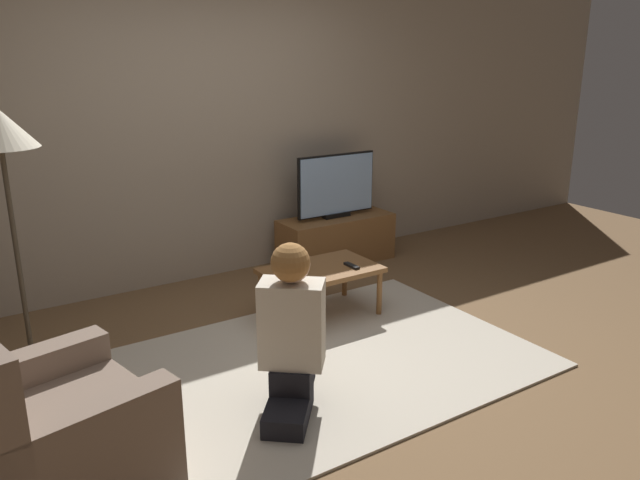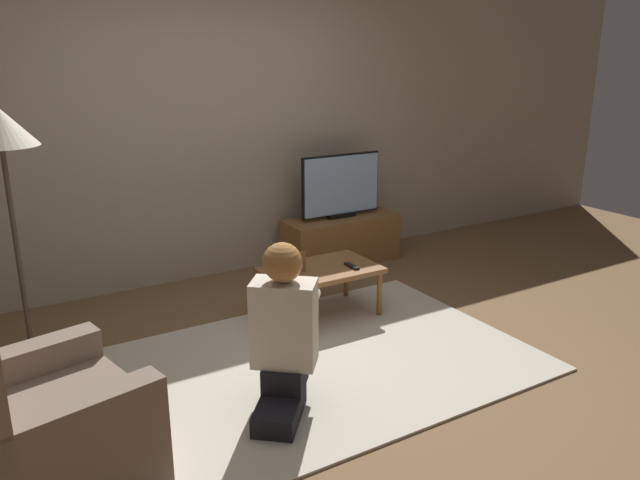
{
  "view_description": "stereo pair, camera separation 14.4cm",
  "coord_description": "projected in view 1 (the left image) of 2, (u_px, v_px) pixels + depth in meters",
  "views": [
    {
      "loc": [
        -2.02,
        -2.95,
        1.89
      ],
      "look_at": [
        0.32,
        0.63,
        0.59
      ],
      "focal_mm": 35.0,
      "sensor_mm": 36.0,
      "label": 1
    },
    {
      "loc": [
        -1.89,
        -3.03,
        1.89
      ],
      "look_at": [
        0.32,
        0.63,
        0.59
      ],
      "focal_mm": 35.0,
      "sensor_mm": 36.0,
      "label": 2
    }
  ],
  "objects": [
    {
      "name": "ground_plane",
      "position": [
        332.0,
        361.0,
        3.97
      ],
      "size": [
        10.0,
        10.0,
        0.0
      ],
      "primitive_type": "plane",
      "color": "brown"
    },
    {
      "name": "wall_back",
      "position": [
        201.0,
        126.0,
        5.14
      ],
      "size": [
        10.0,
        0.06,
        2.6
      ],
      "color": "tan",
      "rests_on": "ground_plane"
    },
    {
      "name": "rug",
      "position": [
        332.0,
        360.0,
        3.97
      ],
      "size": [
        2.5,
        1.81,
        0.02
      ],
      "color": "beige",
      "rests_on": "ground_plane"
    },
    {
      "name": "tv_stand",
      "position": [
        336.0,
        240.0,
        5.77
      ],
      "size": [
        1.08,
        0.41,
        0.43
      ],
      "color": "brown",
      "rests_on": "ground_plane"
    },
    {
      "name": "tv",
      "position": [
        336.0,
        185.0,
        5.63
      ],
      "size": [
        0.8,
        0.08,
        0.58
      ],
      "color": "black",
      "rests_on": "tv_stand"
    },
    {
      "name": "coffee_table",
      "position": [
        321.0,
        273.0,
        4.54
      ],
      "size": [
        0.83,
        0.52,
        0.38
      ],
      "color": "brown",
      "rests_on": "ground_plane"
    },
    {
      "name": "floor_lamp",
      "position": [
        1.0,
        146.0,
        3.45
      ],
      "size": [
        0.41,
        0.41,
        1.61
      ],
      "color": "#4C4233",
      "rests_on": "ground_plane"
    },
    {
      "name": "armchair",
      "position": [
        49.0,
        440.0,
        2.67
      ],
      "size": [
        0.92,
        0.92,
        0.89
      ],
      "rotation": [
        0.0,
        0.0,
        1.78
      ],
      "color": "#7A6656",
      "rests_on": "ground_plane"
    },
    {
      "name": "person_kneeling",
      "position": [
        292.0,
        326.0,
        3.31
      ],
      "size": [
        0.67,
        0.74,
        0.94
      ],
      "rotation": [
        0.0,
        0.0,
        2.44
      ],
      "color": "black",
      "rests_on": "rug"
    },
    {
      "name": "picture_frame",
      "position": [
        299.0,
        262.0,
        4.41
      ],
      "size": [
        0.11,
        0.01,
        0.15
      ],
      "color": "brown",
      "rests_on": "coffee_table"
    },
    {
      "name": "remote",
      "position": [
        352.0,
        266.0,
        4.54
      ],
      "size": [
        0.04,
        0.15,
        0.02
      ],
      "color": "black",
      "rests_on": "coffee_table"
    }
  ]
}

